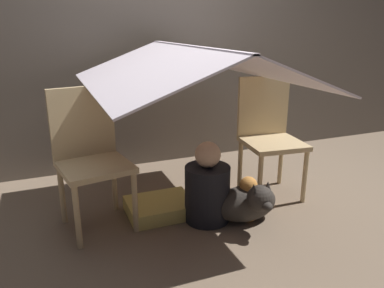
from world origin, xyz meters
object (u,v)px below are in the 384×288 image
(chair_left, at_px, (90,153))
(dog, at_px, (249,202))
(chair_right, at_px, (269,132))
(person_front, at_px, (207,189))

(chair_left, height_order, dog, chair_left)
(chair_right, xyz_separation_m, dog, (-0.39, -0.40, -0.35))
(person_front, bearing_deg, dog, -29.73)
(chair_left, xyz_separation_m, chair_right, (1.35, 0.00, 0.00))
(chair_left, bearing_deg, chair_right, -9.97)
(chair_right, height_order, dog, chair_right)
(chair_left, height_order, person_front, chair_left)
(dog, bearing_deg, chair_left, 157.70)
(chair_right, bearing_deg, chair_left, -173.90)
(chair_left, relative_size, chair_right, 1.00)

